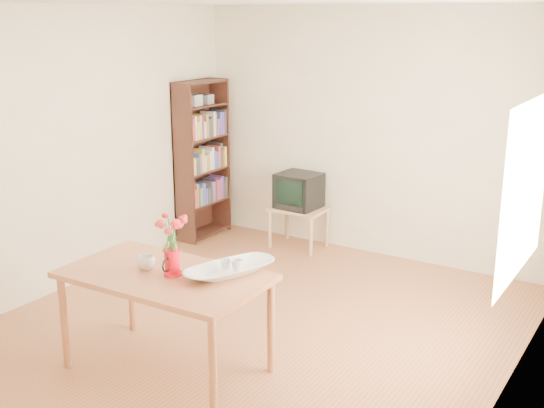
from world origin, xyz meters
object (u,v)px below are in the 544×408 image
Objects in this scene: table at (165,284)px; television at (299,190)px; mug at (146,263)px; pitcher at (173,264)px; bowl at (229,246)px.

television is at bearing 99.78° from table.
table is 11.39× the size of mug.
bowl is (0.33, 0.22, 0.12)m from pitcher.
bowl is 2.82m from television.
pitcher is 0.24m from mug.
table is 0.21m from mug.
table is at bearing -179.27° from pitcher.
television is (-0.62, 2.86, -0.18)m from pitcher.
table is at bearing 144.68° from mug.
pitcher is 0.46× the size of bowl.
bowl is 0.97× the size of television.
mug is at bearing -157.52° from bowl.
table is 3.29× the size of bowl.
bowl is at bearing -67.16° from television.
pitcher is 1.59× the size of mug.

